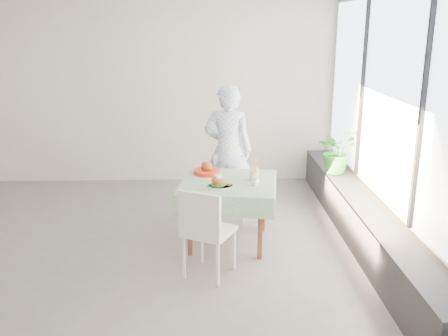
{
  "coord_description": "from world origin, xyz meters",
  "views": [
    {
      "loc": [
        1.03,
        -5.29,
        2.43
      ],
      "look_at": [
        1.2,
        0.09,
        0.88
      ],
      "focal_mm": 40.0,
      "sensor_mm": 36.0,
      "label": 1
    }
  ],
  "objects_px": {
    "cafe_table": "(229,205)",
    "juice_cup_orange": "(254,174)",
    "chair_near": "(209,249)",
    "chair_far": "(229,200)",
    "potted_plant": "(337,151)",
    "main_dish": "(219,183)",
    "diner": "(228,150)"
  },
  "relations": [
    {
      "from": "cafe_table",
      "to": "main_dish",
      "type": "relative_size",
      "value": 4.19
    },
    {
      "from": "cafe_table",
      "to": "juice_cup_orange",
      "type": "distance_m",
      "value": 0.46
    },
    {
      "from": "chair_near",
      "to": "potted_plant",
      "type": "bearing_deg",
      "value": 47.63
    },
    {
      "from": "chair_far",
      "to": "main_dish",
      "type": "distance_m",
      "value": 1.1
    },
    {
      "from": "cafe_table",
      "to": "potted_plant",
      "type": "distance_m",
      "value": 1.9
    },
    {
      "from": "main_dish",
      "to": "potted_plant",
      "type": "distance_m",
      "value": 2.08
    },
    {
      "from": "chair_far",
      "to": "juice_cup_orange",
      "type": "distance_m",
      "value": 0.95
    },
    {
      "from": "diner",
      "to": "potted_plant",
      "type": "bearing_deg",
      "value": -166.18
    },
    {
      "from": "juice_cup_orange",
      "to": "main_dish",
      "type": "bearing_deg",
      "value": -150.77
    },
    {
      "from": "chair_far",
      "to": "main_dish",
      "type": "bearing_deg",
      "value": -98.76
    },
    {
      "from": "cafe_table",
      "to": "potted_plant",
      "type": "height_order",
      "value": "potted_plant"
    },
    {
      "from": "potted_plant",
      "to": "diner",
      "type": "bearing_deg",
      "value": -173.89
    },
    {
      "from": "chair_near",
      "to": "diner",
      "type": "xyz_separation_m",
      "value": [
        0.26,
        1.74,
        0.58
      ]
    },
    {
      "from": "main_dish",
      "to": "chair_far",
      "type": "bearing_deg",
      "value": 81.24
    },
    {
      "from": "cafe_table",
      "to": "juice_cup_orange",
      "type": "bearing_deg",
      "value": 6.86
    },
    {
      "from": "main_dish",
      "to": "potted_plant",
      "type": "height_order",
      "value": "potted_plant"
    },
    {
      "from": "chair_far",
      "to": "main_dish",
      "type": "height_order",
      "value": "main_dish"
    },
    {
      "from": "chair_far",
      "to": "chair_near",
      "type": "bearing_deg",
      "value": -99.78
    },
    {
      "from": "chair_far",
      "to": "cafe_table",
      "type": "bearing_deg",
      "value": -92.61
    },
    {
      "from": "main_dish",
      "to": "chair_near",
      "type": "bearing_deg",
      "value": -101.41
    },
    {
      "from": "chair_far",
      "to": "juice_cup_orange",
      "type": "xyz_separation_m",
      "value": [
        0.26,
        -0.72,
        0.56
      ]
    },
    {
      "from": "potted_plant",
      "to": "chair_near",
      "type": "bearing_deg",
      "value": -132.37
    },
    {
      "from": "cafe_table",
      "to": "chair_near",
      "type": "height_order",
      "value": "chair_near"
    },
    {
      "from": "potted_plant",
      "to": "chair_far",
      "type": "bearing_deg",
      "value": -166.02
    },
    {
      "from": "potted_plant",
      "to": "juice_cup_orange",
      "type": "bearing_deg",
      "value": -138.12
    },
    {
      "from": "cafe_table",
      "to": "potted_plant",
      "type": "relative_size",
      "value": 1.93
    },
    {
      "from": "chair_near",
      "to": "potted_plant",
      "type": "height_order",
      "value": "potted_plant"
    },
    {
      "from": "main_dish",
      "to": "potted_plant",
      "type": "xyz_separation_m",
      "value": [
        1.61,
        1.31,
        0.02
      ]
    },
    {
      "from": "chair_far",
      "to": "potted_plant",
      "type": "bearing_deg",
      "value": 13.98
    },
    {
      "from": "chair_near",
      "to": "potted_plant",
      "type": "distance_m",
      "value": 2.62
    },
    {
      "from": "chair_far",
      "to": "chair_near",
      "type": "relative_size",
      "value": 0.88
    },
    {
      "from": "juice_cup_orange",
      "to": "potted_plant",
      "type": "height_order",
      "value": "potted_plant"
    }
  ]
}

